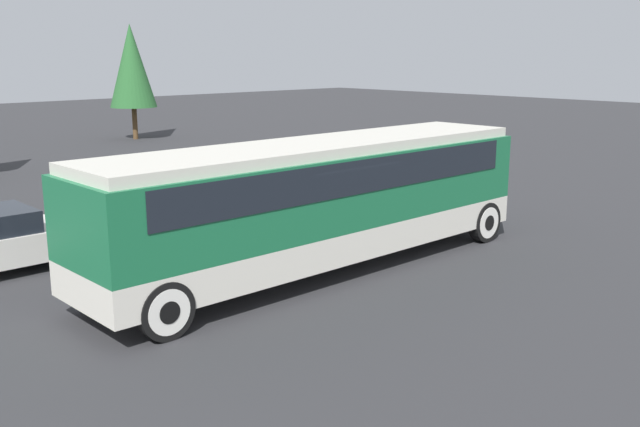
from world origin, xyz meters
TOP-DOWN VIEW (x-y plane):
  - ground_plane at (0.00, 0.00)m, footprint 120.00×120.00m
  - tour_bus at (0.10, 0.00)m, footprint 11.37×2.54m
  - parked_car_mid at (1.12, 8.10)m, footprint 4.76×1.92m
  - tree_center at (9.38, 25.36)m, footprint 2.59×2.59m

SIDE VIEW (x-z plane):
  - ground_plane at x=0.00m, z-range 0.00..0.00m
  - parked_car_mid at x=1.12m, z-range 0.01..1.27m
  - tour_bus at x=0.10m, z-range 0.31..3.24m
  - tree_center at x=9.38m, z-range 0.89..7.27m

